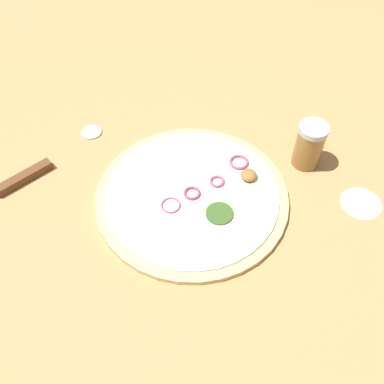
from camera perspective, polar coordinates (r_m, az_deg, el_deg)
name	(u,v)px	position (r m, az deg, el deg)	size (l,w,h in m)	color
ground_plane	(192,199)	(0.88, 0.00, -0.87)	(3.00, 3.00, 0.00)	tan
pizza	(193,196)	(0.87, 0.11, -0.54)	(0.37, 0.37, 0.03)	#D6B77A
knife	(0,192)	(0.96, -23.15, 0.05)	(0.28, 0.25, 0.02)	silver
spice_jar	(309,145)	(0.93, 14.67, 5.78)	(0.06, 0.06, 0.10)	olive
loose_cap	(91,132)	(1.02, -12.65, 7.50)	(0.04, 0.04, 0.01)	#B2B2B7
flour_patch	(361,203)	(0.93, 20.66, -1.34)	(0.08, 0.08, 0.00)	white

